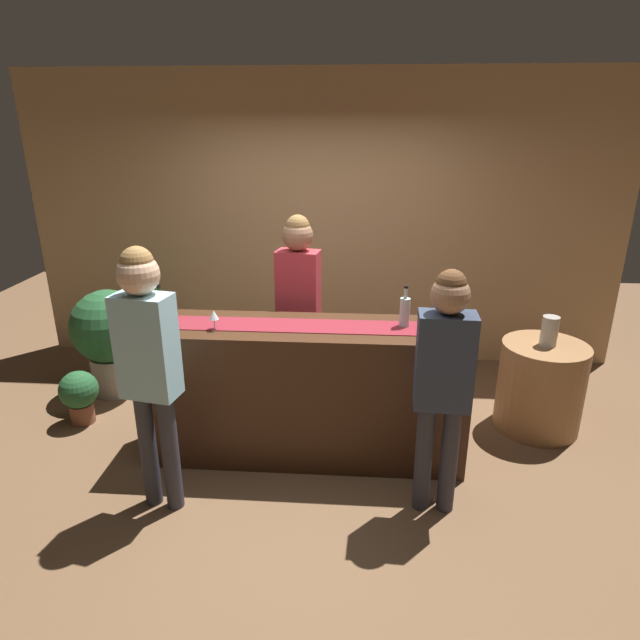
{
  "coord_description": "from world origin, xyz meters",
  "views": [
    {
      "loc": [
        0.37,
        -3.59,
        2.41
      ],
      "look_at": [
        0.11,
        0.0,
        1.09
      ],
      "focal_mm": 30.37,
      "sensor_mm": 36.0,
      "label": 1
    }
  ],
  "objects_px": {
    "wine_glass_mid_counter": "(439,314)",
    "potted_plant_small": "(79,394)",
    "wine_glass_near_customer": "(214,316)",
    "bartender": "(299,296)",
    "wine_bottle_clear": "(405,311)",
    "customer_browsing": "(148,354)",
    "potted_plant_tall": "(110,335)",
    "wine_bottle_green": "(161,310)",
    "customer_sipping": "(444,371)",
    "round_side_table": "(540,387)",
    "vase_on_side_table": "(549,331)"
  },
  "relations": [
    {
      "from": "bartender",
      "to": "wine_glass_mid_counter",
      "type": "bearing_deg",
      "value": 161.4
    },
    {
      "from": "wine_bottle_green",
      "to": "potted_plant_small",
      "type": "relative_size",
      "value": 0.65
    },
    {
      "from": "wine_bottle_green",
      "to": "wine_glass_near_customer",
      "type": "distance_m",
      "value": 0.4
    },
    {
      "from": "bartender",
      "to": "wine_bottle_clear",
      "type": "bearing_deg",
      "value": 156.03
    },
    {
      "from": "customer_browsing",
      "to": "vase_on_side_table",
      "type": "relative_size",
      "value": 7.31
    },
    {
      "from": "wine_bottle_green",
      "to": "potted_plant_tall",
      "type": "height_order",
      "value": "wine_bottle_green"
    },
    {
      "from": "wine_bottle_green",
      "to": "customer_sipping",
      "type": "relative_size",
      "value": 0.19
    },
    {
      "from": "wine_bottle_green",
      "to": "vase_on_side_table",
      "type": "height_order",
      "value": "wine_bottle_green"
    },
    {
      "from": "wine_glass_mid_counter",
      "to": "customer_sipping",
      "type": "bearing_deg",
      "value": -94.06
    },
    {
      "from": "customer_sipping",
      "to": "customer_browsing",
      "type": "bearing_deg",
      "value": -174.1
    },
    {
      "from": "bartender",
      "to": "customer_browsing",
      "type": "bearing_deg",
      "value": 67.76
    },
    {
      "from": "wine_bottle_clear",
      "to": "bartender",
      "type": "height_order",
      "value": "bartender"
    },
    {
      "from": "wine_bottle_green",
      "to": "wine_bottle_clear",
      "type": "distance_m",
      "value": 1.73
    },
    {
      "from": "wine_bottle_green",
      "to": "wine_glass_mid_counter",
      "type": "relative_size",
      "value": 2.1
    },
    {
      "from": "bartender",
      "to": "wine_glass_near_customer",
      "type": "bearing_deg",
      "value": 62.79
    },
    {
      "from": "wine_bottle_clear",
      "to": "wine_glass_near_customer",
      "type": "xyz_separation_m",
      "value": [
        -1.33,
        -0.16,
        -0.01
      ]
    },
    {
      "from": "wine_bottle_clear",
      "to": "wine_glass_mid_counter",
      "type": "distance_m",
      "value": 0.24
    },
    {
      "from": "wine_bottle_clear",
      "to": "wine_glass_mid_counter",
      "type": "height_order",
      "value": "wine_bottle_clear"
    },
    {
      "from": "wine_glass_near_customer",
      "to": "bartender",
      "type": "relative_size",
      "value": 0.08
    },
    {
      "from": "round_side_table",
      "to": "vase_on_side_table",
      "type": "height_order",
      "value": "vase_on_side_table"
    },
    {
      "from": "customer_browsing",
      "to": "potted_plant_small",
      "type": "xyz_separation_m",
      "value": [
        -1.05,
        0.98,
        -0.83
      ]
    },
    {
      "from": "wine_glass_near_customer",
      "to": "round_side_table",
      "type": "xyz_separation_m",
      "value": [
        2.51,
        0.62,
        -0.77
      ]
    },
    {
      "from": "potted_plant_tall",
      "to": "potted_plant_small",
      "type": "relative_size",
      "value": 2.13
    },
    {
      "from": "bartender",
      "to": "customer_browsing",
      "type": "xyz_separation_m",
      "value": [
        -0.78,
        -1.26,
        0.01
      ]
    },
    {
      "from": "wine_glass_near_customer",
      "to": "customer_browsing",
      "type": "relative_size",
      "value": 0.08
    },
    {
      "from": "wine_glass_mid_counter",
      "to": "vase_on_side_table",
      "type": "relative_size",
      "value": 0.6
    },
    {
      "from": "vase_on_side_table",
      "to": "bartender",
      "type": "bearing_deg",
      "value": 177.75
    },
    {
      "from": "customer_browsing",
      "to": "round_side_table",
      "type": "distance_m",
      "value": 3.1
    },
    {
      "from": "wine_glass_near_customer",
      "to": "wine_glass_mid_counter",
      "type": "distance_m",
      "value": 1.57
    },
    {
      "from": "vase_on_side_table",
      "to": "round_side_table",
      "type": "bearing_deg",
      "value": 140.17
    },
    {
      "from": "bartender",
      "to": "potted_plant_small",
      "type": "relative_size",
      "value": 3.73
    },
    {
      "from": "wine_glass_near_customer",
      "to": "round_side_table",
      "type": "relative_size",
      "value": 0.19
    },
    {
      "from": "wine_glass_near_customer",
      "to": "customer_browsing",
      "type": "bearing_deg",
      "value": -114.65
    },
    {
      "from": "customer_sipping",
      "to": "potted_plant_tall",
      "type": "bearing_deg",
      "value": 155.25
    },
    {
      "from": "customer_browsing",
      "to": "round_side_table",
      "type": "relative_size",
      "value": 2.37
    },
    {
      "from": "wine_glass_mid_counter",
      "to": "potted_plant_small",
      "type": "distance_m",
      "value": 3.02
    },
    {
      "from": "wine_bottle_clear",
      "to": "wine_bottle_green",
      "type": "bearing_deg",
      "value": -176.67
    },
    {
      "from": "wine_bottle_green",
      "to": "customer_browsing",
      "type": "xyz_separation_m",
      "value": [
        0.14,
        -0.63,
        -0.06
      ]
    },
    {
      "from": "customer_browsing",
      "to": "potted_plant_tall",
      "type": "relative_size",
      "value": 1.77
    },
    {
      "from": "wine_bottle_clear",
      "to": "potted_plant_small",
      "type": "distance_m",
      "value": 2.8
    },
    {
      "from": "vase_on_side_table",
      "to": "potted_plant_small",
      "type": "height_order",
      "value": "vase_on_side_table"
    },
    {
      "from": "customer_sipping",
      "to": "vase_on_side_table",
      "type": "distance_m",
      "value": 1.48
    },
    {
      "from": "customer_browsing",
      "to": "potted_plant_tall",
      "type": "bearing_deg",
      "value": 133.45
    },
    {
      "from": "wine_bottle_green",
      "to": "round_side_table",
      "type": "relative_size",
      "value": 0.41
    },
    {
      "from": "potted_plant_tall",
      "to": "wine_bottle_green",
      "type": "bearing_deg",
      "value": -46.8
    },
    {
      "from": "bartender",
      "to": "wine_bottle_green",
      "type": "bearing_deg",
      "value": 44.1
    },
    {
      "from": "customer_browsing",
      "to": "round_side_table",
      "type": "bearing_deg",
      "value": 33.73
    },
    {
      "from": "bartender",
      "to": "vase_on_side_table",
      "type": "bearing_deg",
      "value": -172.95
    },
    {
      "from": "round_side_table",
      "to": "customer_sipping",
      "type": "bearing_deg",
      "value": -131.95
    },
    {
      "from": "wine_glass_mid_counter",
      "to": "potted_plant_small",
      "type": "bearing_deg",
      "value": 174.63
    }
  ]
}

